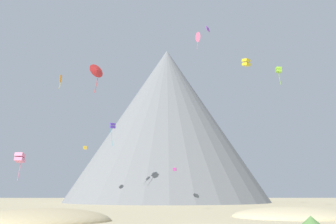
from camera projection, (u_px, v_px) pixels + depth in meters
The scene contains 15 objects.
dune_foreground_right at pixel (292, 217), 43.99m from camera, with size 14.56×13.01×2.45m, color beige.
dune_midground at pixel (44, 222), 36.99m from camera, with size 13.71×10.91×2.71m, color #C6B284.
bush_ridge_crest at pixel (45, 216), 41.31m from camera, with size 2.37×2.37×0.67m, color #568442.
bush_near_left at pixel (311, 221), 31.47m from camera, with size 2.07×2.07×0.94m, color #568442.
rock_massif at pixel (172, 128), 125.02m from camera, with size 87.00×87.00×53.10m.
kite_orange_high at pixel (61, 80), 78.98m from camera, with size 0.46×0.96×3.24m.
kite_yellow_high at pixel (246, 63), 76.20m from camera, with size 1.86×1.87×1.68m.
kite_magenta_low at pixel (175, 169), 85.33m from camera, with size 0.87×0.89×0.75m.
kite_rainbow_high at pixel (198, 37), 88.13m from camera, with size 1.50×2.47×4.44m.
kite_indigo_mid at pixel (113, 126), 85.79m from camera, with size 1.51×1.56×5.51m.
kite_pink_low at pixel (20, 158), 57.13m from camera, with size 1.32×1.42×4.36m.
kite_lime_high at pixel (279, 70), 79.61m from camera, with size 1.24×1.19×4.08m.
kite_red_mid at pixel (97, 71), 55.65m from camera, with size 2.40×2.39×4.75m.
kite_violet_high at pixel (208, 29), 62.77m from camera, with size 0.77×1.09×0.92m.
kite_gold_low at pixel (85, 148), 86.70m from camera, with size 1.03×1.01×0.83m.
Camera 1 is at (-4.04, -33.33, 2.86)m, focal length 38.74 mm.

